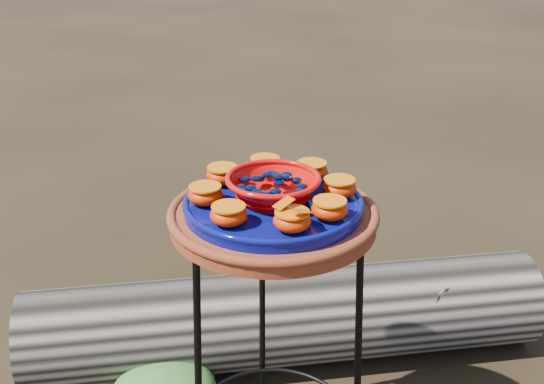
{
  "coord_description": "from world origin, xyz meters",
  "views": [
    {
      "loc": [
        -0.18,
        -1.29,
        1.37
      ],
      "look_at": [
        -0.0,
        0.0,
        0.78
      ],
      "focal_mm": 45.0,
      "sensor_mm": 36.0,
      "label": 1
    }
  ],
  "objects": [
    {
      "name": "glass_gems",
      "position": [
        0.0,
        0.0,
        0.83
      ],
      "size": [
        0.15,
        0.15,
        0.03
      ],
      "primitive_type": null,
      "color": "black",
      "rests_on": "red_bowl"
    },
    {
      "name": "terracotta_saucer",
      "position": [
        0.0,
        0.0,
        0.72
      ],
      "size": [
        0.44,
        0.44,
        0.04
      ],
      "primitive_type": "cylinder",
      "color": "maroon",
      "rests_on": "plant_stand"
    },
    {
      "name": "orange_half_6",
      "position": [
        -0.14,
        0.0,
        0.78
      ],
      "size": [
        0.07,
        0.07,
        0.04
      ],
      "primitive_type": "ellipsoid",
      "color": "#A80200",
      "rests_on": "cobalt_plate"
    },
    {
      "name": "orange_half_1",
      "position": [
        0.1,
        -0.1,
        0.78
      ],
      "size": [
        0.07,
        0.07,
        0.04
      ],
      "primitive_type": "ellipsoid",
      "color": "#A80200",
      "rests_on": "cobalt_plate"
    },
    {
      "name": "cobalt_plate",
      "position": [
        0.0,
        0.0,
        0.75
      ],
      "size": [
        0.38,
        0.38,
        0.03
      ],
      "primitive_type": "cylinder",
      "color": "#070545",
      "rests_on": "terracotta_saucer"
    },
    {
      "name": "orange_half_7",
      "position": [
        -0.1,
        -0.1,
        0.78
      ],
      "size": [
        0.07,
        0.07,
        0.04
      ],
      "primitive_type": "ellipsoid",
      "color": "#A80200",
      "rests_on": "cobalt_plate"
    },
    {
      "name": "orange_half_5",
      "position": [
        -0.1,
        0.1,
        0.78
      ],
      "size": [
        0.07,
        0.07,
        0.04
      ],
      "primitive_type": "ellipsoid",
      "color": "#A80200",
      "rests_on": "cobalt_plate"
    },
    {
      "name": "driftwood_log",
      "position": [
        0.1,
        0.44,
        0.15
      ],
      "size": [
        1.58,
        0.44,
        0.29
      ],
      "primitive_type": null,
      "rotation": [
        0.0,
        0.0,
        0.02
      ],
      "color": "black",
      "rests_on": "ground"
    },
    {
      "name": "orange_half_2",
      "position": [
        0.14,
        -0.0,
        0.78
      ],
      "size": [
        0.07,
        0.07,
        0.04
      ],
      "primitive_type": "ellipsoid",
      "color": "#A80200",
      "rests_on": "cobalt_plate"
    },
    {
      "name": "red_bowl",
      "position": [
        0.0,
        0.0,
        0.79
      ],
      "size": [
        0.19,
        0.19,
        0.05
      ],
      "primitive_type": null,
      "color": "red",
      "rests_on": "cobalt_plate"
    },
    {
      "name": "plant_stand",
      "position": [
        0.0,
        0.0,
        0.35
      ],
      "size": [
        0.44,
        0.44,
        0.7
      ],
      "primitive_type": null,
      "color": "black",
      "rests_on": "ground"
    },
    {
      "name": "foliage_back",
      "position": [
        -0.24,
        0.6,
        0.08
      ],
      "size": [
        0.32,
        0.32,
        0.16
      ],
      "primitive_type": "ellipsoid",
      "color": "#265B22",
      "rests_on": "ground"
    },
    {
      "name": "butterfly",
      "position": [
        0.02,
        -0.14,
        0.81
      ],
      "size": [
        0.1,
        0.09,
        0.02
      ],
      "primitive_type": null,
      "rotation": [
        0.0,
        0.0,
        0.59
      ],
      "color": "#D14B01",
      "rests_on": "orange_half_0"
    },
    {
      "name": "orange_half_0",
      "position": [
        0.02,
        -0.14,
        0.78
      ],
      "size": [
        0.07,
        0.07,
        0.04
      ],
      "primitive_type": "ellipsoid",
      "color": "#A80200",
      "rests_on": "cobalt_plate"
    },
    {
      "name": "orange_half_4",
      "position": [
        0.0,
        0.14,
        0.78
      ],
      "size": [
        0.07,
        0.07,
        0.04
      ],
      "primitive_type": "ellipsoid",
      "color": "#A80200",
      "rests_on": "cobalt_plate"
    },
    {
      "name": "orange_half_3",
      "position": [
        0.1,
        0.1,
        0.78
      ],
      "size": [
        0.07,
        0.07,
        0.04
      ],
      "primitive_type": "ellipsoid",
      "color": "#A80200",
      "rests_on": "cobalt_plate"
    }
  ]
}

